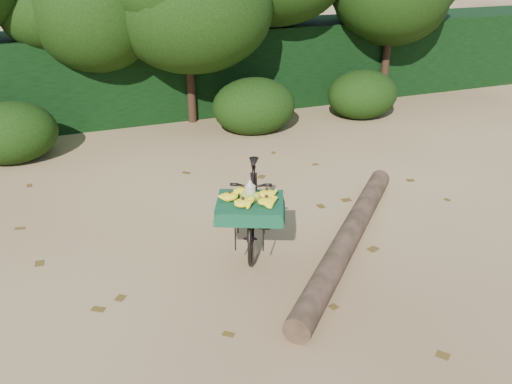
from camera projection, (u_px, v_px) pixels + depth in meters
name	position (u px, v px, depth m)	size (l,w,h in m)	color
ground	(267.00, 244.00, 6.85)	(80.00, 80.00, 0.00)	tan
vendor_bicycle	(253.00, 205.00, 6.67)	(1.27, 1.86, 1.04)	black
fallen_log	(348.00, 236.00, 6.73)	(0.29, 0.29, 3.95)	brown
hedge_backdrop	(157.00, 72.00, 11.79)	(26.00, 1.80, 1.80)	black
tree_row	(128.00, 26.00, 10.44)	(14.50, 2.00, 4.00)	black
bush_clumps	(206.00, 114.00, 10.46)	(8.80, 1.70, 0.90)	black
leaf_litter	(249.00, 221.00, 7.40)	(7.00, 7.30, 0.01)	#4C3A14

